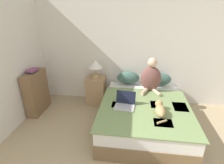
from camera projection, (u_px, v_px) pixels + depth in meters
wall_back at (141, 49)px, 3.88m from camera, size 5.64×0.05×2.55m
bed at (144, 115)px, 3.33m from camera, size 1.60×1.93×0.52m
pillow_near at (128, 78)px, 3.97m from camera, size 0.50×0.22×0.29m
pillow_far at (160, 79)px, 3.88m from camera, size 0.50×0.22×0.29m
person_sitting at (151, 77)px, 3.59m from camera, size 0.42×0.41×0.70m
cat_tabby at (160, 109)px, 2.87m from camera, size 0.17×0.51×0.19m
laptop_open at (125, 104)px, 3.09m from camera, size 0.38×0.33×0.25m
nightstand at (96, 90)px, 4.14m from camera, size 0.43×0.40×0.65m
table_lamp at (95, 65)px, 3.89m from camera, size 0.32×0.32×0.42m
bookshelf at (37, 92)px, 3.75m from camera, size 0.23×0.64×0.92m
book_stack_top at (32, 71)px, 3.55m from camera, size 0.19×0.26×0.06m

